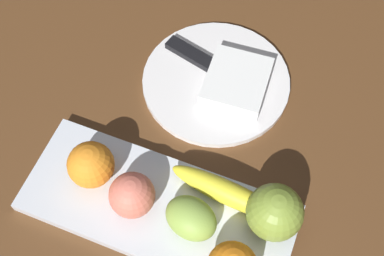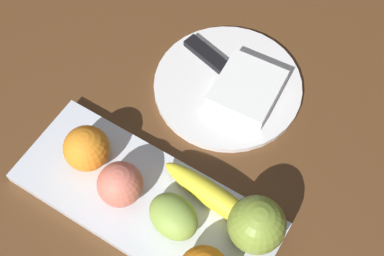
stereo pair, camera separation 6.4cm
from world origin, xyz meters
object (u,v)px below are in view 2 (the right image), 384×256
at_px(dinner_plate, 230,87).
at_px(fruit_tray, 149,203).
at_px(apple, 257,225).
at_px(grape_bunch, 174,216).
at_px(knife, 213,60).
at_px(banana, 215,198).
at_px(folded_napkin, 247,89).
at_px(peach, 120,184).
at_px(orange_near_banana, 87,148).

bearing_deg(dinner_plate, fruit_tray, -90.00).
height_order(apple, dinner_plate, apple).
xyz_separation_m(fruit_tray, grape_bunch, (0.05, -0.01, 0.03)).
height_order(grape_bunch, dinner_plate, grape_bunch).
xyz_separation_m(fruit_tray, knife, (-0.05, 0.27, 0.01)).
relative_size(banana, folded_napkin, 1.60).
bearing_deg(grape_bunch, folded_napkin, 94.27).
height_order(peach, knife, peach).
height_order(fruit_tray, knife, knife).
distance_m(apple, dinner_plate, 0.26).
height_order(grape_bunch, folded_napkin, grape_bunch).
xyz_separation_m(fruit_tray, apple, (0.15, 0.04, 0.05)).
bearing_deg(fruit_tray, banana, 30.02).
relative_size(apple, peach, 1.21).
relative_size(fruit_tray, grape_bunch, 5.20).
height_order(fruit_tray, grape_bunch, grape_bunch).
distance_m(peach, knife, 0.28).
distance_m(apple, banana, 0.07).
bearing_deg(fruit_tray, dinner_plate, 90.00).
distance_m(folded_napkin, knife, 0.08).
distance_m(orange_near_banana, knife, 0.27).
bearing_deg(orange_near_banana, apple, 5.62).
bearing_deg(grape_bunch, knife, 109.41).
xyz_separation_m(orange_near_banana, grape_bunch, (0.16, -0.02, -0.01)).
bearing_deg(grape_bunch, banana, 58.59).
relative_size(orange_near_banana, dinner_plate, 0.28).
height_order(fruit_tray, orange_near_banana, orange_near_banana).
height_order(orange_near_banana, peach, orange_near_banana).
xyz_separation_m(peach, knife, (-0.01, 0.28, -0.03)).
bearing_deg(banana, orange_near_banana, 16.16).
relative_size(apple, dinner_plate, 0.32).
relative_size(fruit_tray, peach, 6.05).
bearing_deg(knife, peach, -73.65).
distance_m(fruit_tray, knife, 0.27).
bearing_deg(peach, apple, 13.54).
bearing_deg(grape_bunch, dinner_plate, 101.19).
relative_size(apple, banana, 0.45).
xyz_separation_m(banana, peach, (-0.12, -0.06, 0.02)).
xyz_separation_m(fruit_tray, folded_napkin, (0.03, 0.24, 0.01)).
bearing_deg(grape_bunch, fruit_tray, 171.18).
relative_size(grape_bunch, dinner_plate, 0.31).
xyz_separation_m(apple, peach, (-0.19, -0.05, -0.01)).
height_order(dinner_plate, folded_napkin, folded_napkin).
bearing_deg(apple, orange_near_banana, -174.38).
distance_m(grape_bunch, knife, 0.29).
xyz_separation_m(dinner_plate, knife, (-0.05, 0.03, 0.01)).
distance_m(orange_near_banana, dinner_plate, 0.26).
xyz_separation_m(peach, folded_napkin, (0.07, 0.25, -0.03)).
bearing_deg(banana, grape_bunch, 63.67).
bearing_deg(peach, grape_bunch, 1.34).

